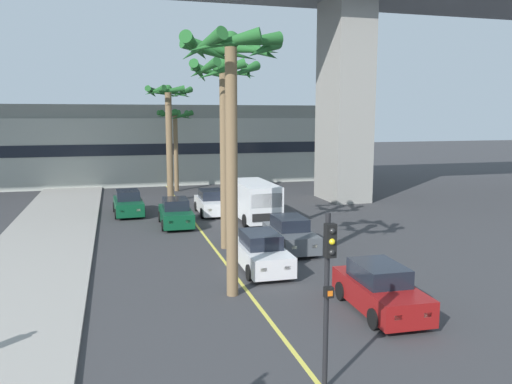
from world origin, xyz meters
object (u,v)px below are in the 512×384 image
object	(u,v)px
car_queue_front	(380,290)
palm_tree_far_median	(169,112)
car_queue_sixth	(261,253)
delivery_van	(254,200)
palm_tree_mid_median	(175,125)
palm_tree_farthest_median	(224,97)
car_queue_second	(212,203)
traffic_light_median_near	(328,278)
car_queue_fifth	(290,234)
palm_tree_near_median	(231,81)
car_queue_third	(128,204)
car_queue_fourth	(176,213)

from	to	relation	value
car_queue_front	palm_tree_far_median	bearing A→B (deg)	100.11
car_queue_sixth	delivery_van	world-z (taller)	delivery_van
palm_tree_mid_median	palm_tree_farthest_median	xyz separation A→B (m)	(-0.01, -19.73, 1.59)
car_queue_second	traffic_light_median_near	xyz separation A→B (m)	(-1.45, -22.19, 1.99)
car_queue_fifth	palm_tree_mid_median	bearing A→B (deg)	98.09
car_queue_fifth	palm_tree_near_median	bearing A→B (deg)	-126.64
car_queue_second	palm_tree_far_median	xyz separation A→B (m)	(-2.02, 5.53, 5.90)
car_queue_front	car_queue_sixth	xyz separation A→B (m)	(-2.46, 5.45, 0.00)
palm_tree_farthest_median	palm_tree_mid_median	bearing A→B (deg)	89.97
palm_tree_mid_median	car_queue_third	bearing A→B (deg)	-113.59
car_queue_third	palm_tree_near_median	world-z (taller)	palm_tree_near_median
palm_tree_near_median	car_queue_fourth	bearing A→B (deg)	92.69
car_queue_second	car_queue_fourth	size ratio (longest dim) A/B	1.00
palm_tree_near_median	car_queue_sixth	bearing A→B (deg)	55.69
palm_tree_near_median	palm_tree_farthest_median	distance (m)	6.58
car_queue_fifth	delivery_van	bearing A→B (deg)	89.22
car_queue_front	palm_tree_farthest_median	size ratio (longest dim) A/B	0.46
delivery_van	palm_tree_farthest_median	world-z (taller)	palm_tree_farthest_median
car_queue_second	car_queue_fifth	distance (m)	10.03
car_queue_fifth	car_queue_front	bearing A→B (deg)	-88.49
car_queue_fourth	palm_tree_mid_median	size ratio (longest dim) A/B	0.60
car_queue_second	car_queue_fourth	xyz separation A→B (m)	(-2.66, -3.00, 0.00)
car_queue_fifth	car_queue_sixth	xyz separation A→B (m)	(-2.24, -2.79, 0.00)
car_queue_front	palm_tree_near_median	world-z (taller)	palm_tree_near_median
car_queue_fourth	car_queue_fifth	bearing A→B (deg)	-55.85
palm_tree_near_median	palm_tree_mid_median	xyz separation A→B (m)	(1.11, 26.22, -1.92)
car_queue_second	delivery_van	xyz separation A→B (m)	(2.07, -2.99, 0.57)
traffic_light_median_near	car_queue_second	bearing A→B (deg)	86.27
delivery_van	palm_tree_farthest_median	bearing A→B (deg)	-117.69
car_queue_fourth	car_queue_front	bearing A→B (deg)	-72.15
car_queue_fifth	palm_tree_mid_median	world-z (taller)	palm_tree_mid_median
car_queue_fourth	traffic_light_median_near	xyz separation A→B (m)	(1.21, -19.19, 1.99)
palm_tree_near_median	car_queue_front	bearing A→B (deg)	-33.06
delivery_van	palm_tree_near_median	distance (m)	14.40
car_queue_sixth	palm_tree_farthest_median	size ratio (longest dim) A/B	0.46
car_queue_sixth	palm_tree_far_median	bearing A→B (deg)	95.52
car_queue_sixth	palm_tree_near_median	distance (m)	7.51
car_queue_front	traffic_light_median_near	xyz separation A→B (m)	(-3.64, -4.12, 1.99)
car_queue_front	car_queue_third	xyz separation A→B (m)	(-7.42, 19.27, 0.00)
delivery_van	palm_tree_far_median	bearing A→B (deg)	115.63
car_queue_third	palm_tree_near_median	xyz separation A→B (m)	(3.14, -16.48, 6.78)
car_queue_third	palm_tree_far_median	xyz separation A→B (m)	(3.21, 4.34, 5.90)
car_queue_second	palm_tree_near_median	xyz separation A→B (m)	(-2.08, -15.29, 6.78)
car_queue_front	traffic_light_median_near	distance (m)	5.85
car_queue_front	delivery_van	size ratio (longest dim) A/B	0.79
car_queue_fifth	palm_tree_near_median	xyz separation A→B (m)	(-4.06, -5.46, 6.78)
traffic_light_median_near	palm_tree_near_median	size ratio (longest dim) A/B	0.46
car_queue_second	palm_tree_farthest_median	world-z (taller)	palm_tree_farthest_median
car_queue_fourth	palm_tree_near_median	size ratio (longest dim) A/B	0.45
car_queue_third	car_queue_sixth	xyz separation A→B (m)	(4.96, -13.81, 0.00)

